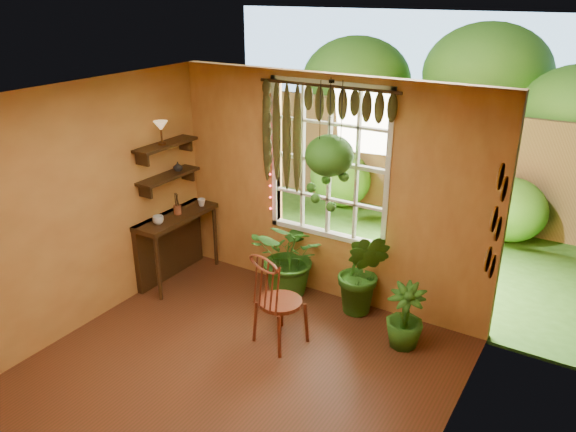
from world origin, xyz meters
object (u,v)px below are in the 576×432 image
(counter_ledge, at_px, (172,238))
(potted_plant_left, at_px, (291,257))
(windsor_chair, at_px, (278,314))
(hanging_basket, at_px, (329,159))
(potted_plant_mid, at_px, (363,273))

(counter_ledge, relative_size, potted_plant_left, 1.17)
(windsor_chair, distance_m, hanging_basket, 1.74)
(potted_plant_left, bearing_deg, hanging_basket, -10.23)
(windsor_chair, distance_m, potted_plant_left, 1.07)
(potted_plant_mid, bearing_deg, potted_plant_left, -177.57)
(potted_plant_left, distance_m, hanging_basket, 1.45)
(counter_ledge, height_order, windsor_chair, windsor_chair)
(windsor_chair, xyz_separation_m, potted_plant_mid, (0.51, 1.01, 0.17))
(windsor_chair, bearing_deg, potted_plant_mid, 79.26)
(potted_plant_left, height_order, potted_plant_mid, potted_plant_mid)
(hanging_basket, bearing_deg, windsor_chair, -96.95)
(counter_ledge, bearing_deg, potted_plant_mid, 10.34)
(hanging_basket, bearing_deg, potted_plant_left, 169.77)
(windsor_chair, bearing_deg, counter_ledge, -179.60)
(potted_plant_mid, xyz_separation_m, hanging_basket, (-0.40, -0.13, 1.33))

